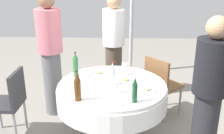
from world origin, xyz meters
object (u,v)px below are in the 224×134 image
plate_south (100,73)px  chair_front (161,82)px  dining_table (112,96)px  plate_west (126,80)px  wine_glass_inner (125,67)px  bottle_green_outer (76,65)px  person_outer (51,53)px  plate_rear (147,90)px  wine_glass_front (88,78)px  person_north (114,46)px  wine_glass_far (85,72)px  person_mid (209,93)px  bottle_dark_green_north (135,90)px  bottle_clear_mid (113,75)px  wine_glass_right (116,85)px  bottle_brown_far (77,87)px  chair_inner (10,99)px

plate_south → chair_front: chair_front is taller
dining_table → plate_west: bearing=-148.3°
wine_glass_inner → chair_front: (-0.50, -0.29, -0.33)m
bottle_green_outer → person_outer: bearing=-45.9°
wine_glass_inner → plate_rear: size_ratio=0.69×
dining_table → wine_glass_front: 0.37m
person_outer → chair_front: size_ratio=1.97×
person_outer → chair_front: (-1.51, 0.07, -0.38)m
dining_table → person_north: size_ratio=0.79×
wine_glass_far → plate_west: size_ratio=0.69×
wine_glass_far → person_outer: person_outer is taller
plate_west → plate_rear: size_ratio=0.98×
chair_front → dining_table: bearing=-90.0°
plate_west → person_mid: person_mid is taller
bottle_green_outer → dining_table: bearing=152.9°
wine_glass_front → plate_west: 0.46m
person_north → person_outer: bearing=-147.6°
bottle_dark_green_north → chair_front: (-0.41, -1.01, -0.35)m
bottle_dark_green_north → bottle_clear_mid: bearing=-59.2°
plate_south → wine_glass_right: bearing=111.5°
plate_south → person_outer: (0.70, -0.35, 0.15)m
dining_table → person_north: person_north is taller
person_mid → chair_front: size_ratio=1.85×
dining_table → wine_glass_far: wine_glass_far is taller
plate_rear → chair_front: 0.82m
dining_table → bottle_clear_mid: (-0.01, 0.03, 0.29)m
bottle_brown_far → plate_west: size_ratio=1.51×
bottle_dark_green_north → chair_front: bottle_dark_green_north is taller
person_outer → plate_west: bearing=-81.5°
bottle_dark_green_north → plate_south: 0.84m
bottle_dark_green_north → person_mid: size_ratio=0.17×
bottle_green_outer → chair_front: 1.21m
bottle_green_outer → person_north: 1.07m
wine_glass_front → dining_table: bearing=-166.9°
bottle_clear_mid → chair_inner: 1.29m
bottle_clear_mid → person_north: 1.24m
wine_glass_far → chair_front: wine_glass_far is taller
plate_rear → chair_front: size_ratio=0.25×
bottle_dark_green_north → wine_glass_inner: (0.09, -0.72, -0.03)m
bottle_brown_far → dining_table: bearing=-129.6°
bottle_clear_mid → wine_glass_inner: 0.36m
bottle_clear_mid → plate_west: bottle_clear_mid is taller
bottle_brown_far → wine_glass_right: bottle_brown_far is taller
bottle_brown_far → wine_glass_far: 0.50m
bottle_green_outer → chair_front: (-1.10, -0.36, -0.37)m
wine_glass_front → plate_west: wine_glass_front is taller
bottle_dark_green_north → plate_west: size_ratio=1.32×
plate_west → chair_front: (-0.49, -0.49, -0.23)m
bottle_brown_far → person_north: size_ratio=0.20×
dining_table → plate_south: bearing=-62.1°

